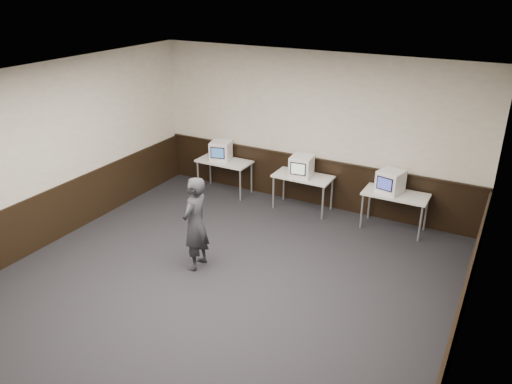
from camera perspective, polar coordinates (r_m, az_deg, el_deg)
floor at (r=7.81m, az=-5.65°, el=-11.97°), size 8.00×8.00×0.00m
ceiling at (r=6.50m, az=-6.79°, el=11.66°), size 8.00×8.00×0.00m
back_wall at (r=10.33m, az=6.47°, el=6.98°), size 7.00×0.00×7.00m
left_wall at (r=9.33m, az=-24.27°, el=3.17°), size 0.00×8.00×8.00m
right_wall at (r=5.96m, az=23.16°, el=-7.91°), size 0.00×8.00×8.00m
wainscot_back at (r=10.67m, az=6.17°, el=1.28°), size 6.98×0.04×1.00m
wainscot_left at (r=9.72m, az=-23.13°, el=-2.93°), size 0.04×7.98×1.00m
wainscot_right at (r=6.58m, az=21.42°, el=-16.11°), size 0.04×7.98×1.00m
wainscot_rail at (r=10.47m, az=6.25°, el=3.88°), size 6.98×0.06×0.04m
desk_left at (r=11.10m, az=-3.65°, el=3.26°), size 1.20×0.60×0.75m
desk_center at (r=10.28m, az=5.39°, el=1.50°), size 1.20×0.60×0.75m
desk_right at (r=9.76m, az=15.66°, el=-0.55°), size 1.20×0.60×0.75m
emac_left at (r=11.06m, az=-4.05°, el=4.74°), size 0.52×0.54×0.42m
emac_center at (r=10.15m, az=5.21°, el=2.95°), size 0.47×0.50×0.43m
emac_right at (r=9.69m, az=15.11°, el=1.17°), size 0.52×0.54×0.43m
person at (r=8.19m, az=-6.96°, el=-3.61°), size 0.41×0.60×1.61m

